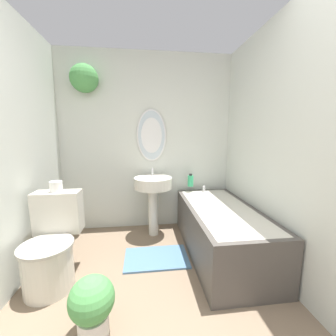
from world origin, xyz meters
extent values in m
cube|color=silver|center=(0.00, 2.46, 1.20)|extent=(2.43, 0.06, 2.40)
ellipsoid|color=silver|center=(0.06, 2.42, 1.31)|extent=(0.40, 0.02, 0.70)
ellipsoid|color=silver|center=(0.06, 2.41, 1.31)|extent=(0.36, 0.01, 0.66)
cylinder|color=silver|center=(-0.76, 2.33, 2.08)|extent=(0.15, 0.15, 0.08)
sphere|color=#4C934C|center=(-0.76, 2.33, 2.00)|extent=(0.34, 0.34, 0.34)
cube|color=silver|center=(1.19, 1.22, 1.20)|extent=(0.06, 2.55, 2.40)
cylinder|color=beige|center=(-0.88, 1.26, 0.19)|extent=(0.40, 0.40, 0.39)
cylinder|color=#B1ADA0|center=(-0.88, 1.26, 0.40)|extent=(0.43, 0.43, 0.02)
cube|color=beige|center=(-0.88, 1.55, 0.59)|extent=(0.42, 0.19, 0.40)
cylinder|color=beige|center=(0.06, 2.15, 0.32)|extent=(0.13, 0.13, 0.64)
cylinder|color=beige|center=(0.06, 2.15, 0.70)|extent=(0.49, 0.49, 0.14)
cylinder|color=silver|center=(0.06, 2.28, 0.82)|extent=(0.02, 0.02, 0.10)
cube|color=#4C4742|center=(0.78, 1.62, 0.26)|extent=(0.71, 1.51, 0.53)
cube|color=beige|center=(0.78, 1.62, 0.51)|extent=(0.61, 1.41, 0.04)
cylinder|color=silver|center=(0.78, 2.28, 0.57)|extent=(0.04, 0.04, 0.08)
cylinder|color=#38B275|center=(0.59, 2.30, 0.68)|extent=(0.08, 0.08, 0.15)
cylinder|color=black|center=(0.59, 2.30, 0.77)|extent=(0.04, 0.04, 0.02)
cylinder|color=silver|center=(-0.41, 0.79, 0.07)|extent=(0.20, 0.20, 0.14)
sphere|color=#4C934C|center=(-0.41, 0.79, 0.27)|extent=(0.29, 0.29, 0.29)
cube|color=#4C7093|center=(0.06, 1.58, 0.01)|extent=(0.67, 0.43, 0.02)
cylinder|color=white|center=(-0.88, 1.55, 0.83)|extent=(0.11, 0.11, 0.10)
camera|label=1|loc=(-0.07, -0.44, 1.31)|focal=22.00mm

